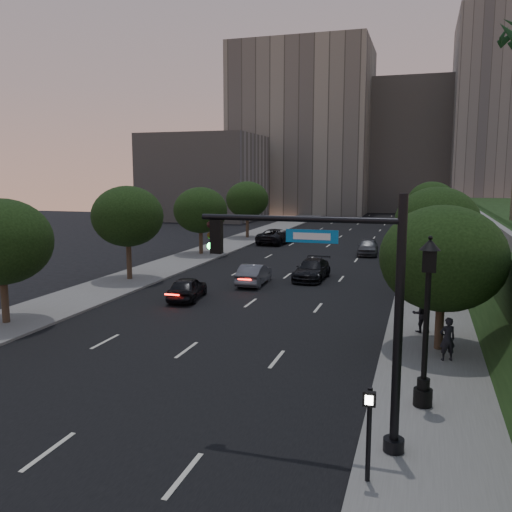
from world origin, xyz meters
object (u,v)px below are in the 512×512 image
(street_lamp, at_px, (426,330))
(sedan_far_right, at_px, (368,247))
(sedan_far_left, at_px, (276,236))
(sedan_near_left, at_px, (187,288))
(traffic_signal_mast, at_px, (356,320))
(sedan_near_right, at_px, (312,270))
(pedestrian_a, at_px, (447,339))
(pedestrian_b, at_px, (421,314))
(sedan_mid_left, at_px, (254,274))
(pedestrian_c, at_px, (448,289))

(street_lamp, bearing_deg, sedan_far_right, 98.46)
(sedan_far_left, bearing_deg, sedan_near_left, 101.14)
(sedan_far_right, bearing_deg, traffic_signal_mast, -87.86)
(street_lamp, xyz_separation_m, sedan_near_right, (-7.68, 20.41, -1.91))
(street_lamp, xyz_separation_m, pedestrian_a, (0.89, 4.75, -1.61))
(sedan_near_right, height_order, pedestrian_b, pedestrian_b)
(traffic_signal_mast, xyz_separation_m, sedan_near_left, (-11.80, 15.26, -2.97))
(traffic_signal_mast, bearing_deg, sedan_mid_left, 114.11)
(sedan_far_right, bearing_deg, pedestrian_c, -74.63)
(sedan_near_left, xyz_separation_m, sedan_near_right, (5.93, 8.39, 0.02))
(traffic_signal_mast, distance_m, pedestrian_a, 8.84)
(sedan_far_right, bearing_deg, pedestrian_a, -81.30)
(sedan_far_left, relative_size, sedan_far_right, 1.31)
(sedan_mid_left, xyz_separation_m, sedan_near_right, (3.43, 2.89, 0.00))
(traffic_signal_mast, height_order, sedan_far_right, traffic_signal_mast)
(sedan_near_right, height_order, pedestrian_a, pedestrian_a)
(sedan_mid_left, bearing_deg, sedan_near_left, 63.12)
(sedan_near_left, xyz_separation_m, pedestrian_b, (13.50, -3.45, 0.32))
(sedan_far_left, bearing_deg, street_lamp, 118.76)
(traffic_signal_mast, xyz_separation_m, sedan_far_right, (-3.21, 37.09, -2.90))
(sedan_near_left, bearing_deg, pedestrian_b, 157.56)
(sedan_mid_left, relative_size, sedan_near_right, 0.88)
(traffic_signal_mast, relative_size, street_lamp, 1.25)
(street_lamp, relative_size, pedestrian_b, 3.21)
(sedan_near_left, height_order, sedan_mid_left, sedan_mid_left)
(traffic_signal_mast, xyz_separation_m, street_lamp, (1.82, 3.24, -1.04))
(sedan_far_left, bearing_deg, pedestrian_a, 122.60)
(sedan_near_left, relative_size, pedestrian_b, 2.36)
(sedan_near_right, bearing_deg, street_lamp, -67.75)
(pedestrian_b, bearing_deg, sedan_far_left, -82.91)
(pedestrian_c, bearing_deg, sedan_near_left, 15.30)
(sedan_mid_left, bearing_deg, pedestrian_b, 138.43)
(pedestrian_b, bearing_deg, sedan_near_right, -76.75)
(sedan_near_right, relative_size, sedan_far_right, 1.10)
(sedan_near_left, bearing_deg, sedan_far_right, -119.55)
(sedan_far_right, height_order, pedestrian_b, pedestrian_b)
(sedan_near_right, distance_m, pedestrian_a, 17.86)
(street_lamp, xyz_separation_m, sedan_mid_left, (-11.11, 17.52, -1.91))
(sedan_near_left, bearing_deg, sedan_near_right, -133.36)
(pedestrian_b, bearing_deg, sedan_mid_left, -58.47)
(sedan_near_right, bearing_deg, sedan_near_left, -123.66)
(traffic_signal_mast, bearing_deg, sedan_far_left, 107.69)
(street_lamp, relative_size, sedan_mid_left, 1.28)
(sedan_far_left, bearing_deg, sedan_mid_left, 108.51)
(sedan_far_right, bearing_deg, sedan_near_right, -103.96)
(sedan_mid_left, relative_size, pedestrian_a, 2.50)
(sedan_far_right, relative_size, pedestrian_a, 2.60)
(sedan_far_left, distance_m, pedestrian_a, 38.27)
(sedan_mid_left, xyz_separation_m, pedestrian_c, (12.40, -2.90, 0.32))
(sedan_far_left, bearing_deg, traffic_signal_mast, 115.07)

